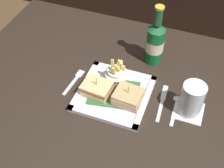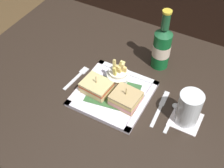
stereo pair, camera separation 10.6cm
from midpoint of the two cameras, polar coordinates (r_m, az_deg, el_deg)
name	(u,v)px [view 1 (the left image)]	position (r m, az deg, el deg)	size (l,w,h in m)	color
dining_table	(110,114)	(1.22, -2.82, -5.79)	(1.16, 0.87, 0.77)	#2B221A
square_plate	(114,94)	(1.08, -2.46, -1.99)	(0.25, 0.25, 0.02)	white
sandwich_half_left	(97,88)	(1.07, -5.76, -0.98)	(0.11, 0.09, 0.07)	#D2B585
sandwich_half_right	(128,97)	(1.03, 0.14, -2.61)	(0.10, 0.09, 0.07)	tan
fries_cup	(117,74)	(1.08, -1.90, 1.85)	(0.09, 0.09, 0.10)	white
beer_bottle	(155,42)	(1.15, 5.57, 7.79)	(0.07, 0.07, 0.25)	#115F2A
drink_coaster	(188,111)	(1.05, 11.51, -5.19)	(0.10, 0.10, 0.00)	silver
water_glass	(191,101)	(1.01, 11.95, -3.33)	(0.08, 0.08, 0.12)	silver
fork	(75,81)	(1.14, -9.78, 0.50)	(0.03, 0.14, 0.00)	silver
knife	(162,101)	(1.07, 6.72, -3.42)	(0.02, 0.17, 0.00)	silver
spoon	(177,103)	(1.06, 9.46, -3.76)	(0.04, 0.13, 0.01)	silver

